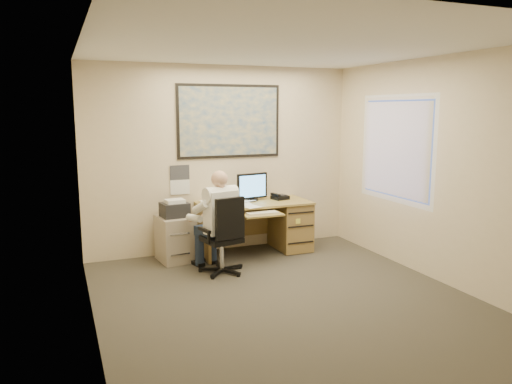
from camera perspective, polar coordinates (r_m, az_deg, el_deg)
name	(u,v)px	position (r m, az deg, el deg)	size (l,w,h in m)	color
room_shell	(288,179)	(5.25, 3.69, 1.49)	(4.00, 4.50, 2.70)	#39352C
desk	(274,220)	(7.40, 2.10, -3.27)	(1.60, 0.97, 1.14)	#A38945
world_map	(229,121)	(7.32, -3.06, 8.07)	(1.56, 0.03, 1.06)	#1E4C93
wall_calendar	(180,180)	(7.18, -8.69, 1.38)	(0.28, 0.01, 0.42)	white
window_blinds	(396,149)	(6.94, 15.67, 4.76)	(0.06, 1.40, 1.30)	beige
filing_cabinet	(175,235)	(6.98, -9.20, -4.82)	(0.50, 0.58, 0.86)	#A49684
office_chair	(222,251)	(6.39, -3.90, -6.77)	(0.71, 0.71, 1.01)	black
person	(221,222)	(6.37, -4.07, -3.43)	(0.56, 0.80, 1.32)	white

